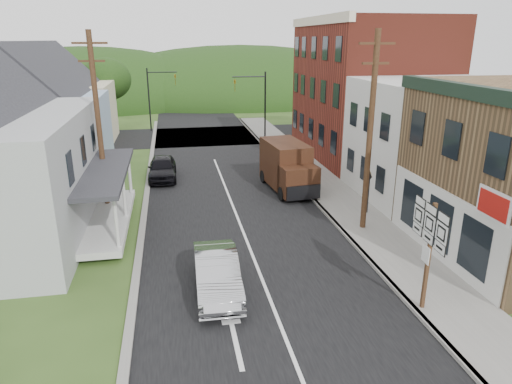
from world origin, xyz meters
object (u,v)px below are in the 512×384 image
dark_sedan (162,168)px  delivery_van (288,167)px  warning_sign (369,185)px  silver_sedan (217,274)px  route_sign_cluster (429,242)px

dark_sedan → delivery_van: bearing=-25.6°
dark_sedan → warning_sign: size_ratio=1.88×
silver_sedan → delivery_van: 12.08m
dark_sedan → route_sign_cluster: size_ratio=1.17×
route_sign_cluster → warning_sign: size_ratio=1.60×
silver_sedan → route_sign_cluster: route_sign_cluster is taller
route_sign_cluster → warning_sign: bearing=81.5°
silver_sedan → delivery_van: (5.31, 10.83, 0.72)m
dark_sedan → warning_sign: (10.31, -8.42, 0.88)m
dark_sedan → route_sign_cluster: (8.49, -16.93, 1.79)m
dark_sedan → delivery_van: delivery_van is taller
silver_sedan → route_sign_cluster: (6.47, -2.46, 1.81)m
silver_sedan → delivery_van: size_ratio=0.83×
silver_sedan → route_sign_cluster: size_ratio=1.18×
delivery_van → warning_sign: delivery_van is taller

